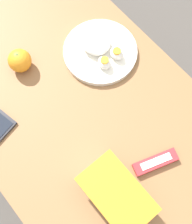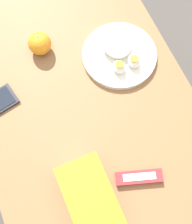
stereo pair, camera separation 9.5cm
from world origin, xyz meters
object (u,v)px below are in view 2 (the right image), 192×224
Objects in this scene: orange_fruit at (40,44)px; candy_bar at (139,177)px; food_container at (90,198)px; rice_plate at (119,53)px.

orange_fruit is 0.54× the size of candy_bar.
food_container is 0.84× the size of rice_plate.
rice_plate is 1.77× the size of candy_bar.
rice_plate is 0.41m from candy_bar.
orange_fruit is (0.52, -0.04, 0.00)m from food_container.
food_container is 0.48m from rice_plate.
food_container reaches higher than rice_plate.
rice_plate reaches higher than candy_bar.
candy_bar is at bearing -167.43° from orange_fruit.
orange_fruit is at bearing 61.45° from rice_plate.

